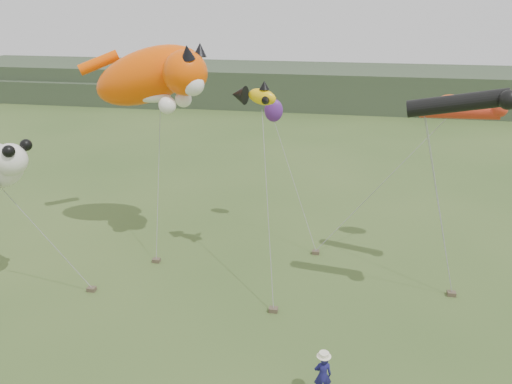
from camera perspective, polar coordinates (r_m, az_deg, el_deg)
ground at (r=17.05m, az=-0.84°, el=-19.29°), size 120.00×120.00×0.00m
headland at (r=58.42m, az=5.00°, el=11.96°), size 90.00×13.00×4.00m
festival_attendant at (r=15.76m, az=7.64°, el=-20.04°), size 0.58×0.44×1.44m
sandbag_anchors at (r=21.27m, az=0.05°, el=-9.95°), size 14.65×5.21×0.17m
cat_kite at (r=23.41m, az=-11.41°, el=12.86°), size 6.90×3.68×3.89m
fish_kite at (r=20.51m, az=-0.29°, el=10.97°), size 2.08×1.37×1.04m
tube_kites at (r=19.40m, az=22.89°, el=8.98°), size 3.89×3.99×1.75m
misc_kites at (r=23.13m, az=13.34°, el=9.45°), size 8.92×2.09×1.81m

